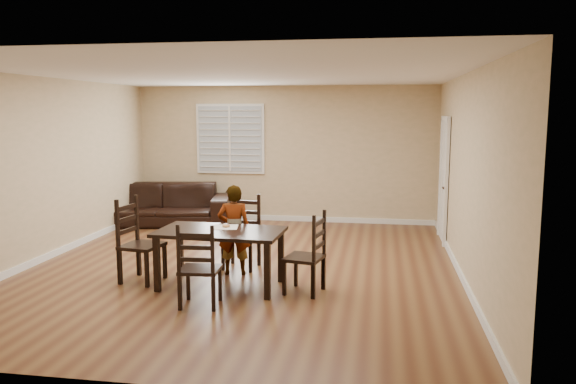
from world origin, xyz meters
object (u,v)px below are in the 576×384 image
at_px(dining_table, 220,237).
at_px(chair_right, 314,257).
at_px(chair_near, 244,233).
at_px(sofa, 160,204).
at_px(chair_left, 133,243).
at_px(donut, 226,226).
at_px(chair_far, 197,271).
at_px(child, 234,230).

distance_m(dining_table, chair_right, 1.20).
height_order(chair_near, sofa, chair_near).
xyz_separation_m(chair_left, donut, (1.23, 0.10, 0.25)).
xyz_separation_m(chair_far, donut, (0.06, 1.00, 0.31)).
bearing_deg(sofa, chair_near, -58.27).
bearing_deg(child, donut, 82.46).
relative_size(chair_left, child, 0.90).
relative_size(chair_right, sofa, 0.37).
distance_m(donut, sofa, 4.18).
distance_m(chair_far, sofa, 5.00).
height_order(chair_far, chair_right, chair_right).
bearing_deg(chair_near, dining_table, -87.48).
relative_size(chair_far, chair_right, 0.97).
relative_size(dining_table, sofa, 0.59).
xyz_separation_m(chair_near, chair_right, (1.13, -1.08, -0.01)).
height_order(chair_near, chair_left, chair_left).
bearing_deg(chair_left, chair_near, -44.54).
distance_m(dining_table, child, 0.56).
distance_m(child, donut, 0.41).
bearing_deg(chair_near, donut, -86.21).
xyz_separation_m(chair_near, chair_far, (-0.08, -1.82, -0.03)).
xyz_separation_m(dining_table, donut, (0.03, 0.17, 0.11)).
bearing_deg(child, chair_right, 143.48).
bearing_deg(chair_far, donut, -97.50).
xyz_separation_m(chair_near, chair_left, (-1.26, -0.92, 0.03)).
xyz_separation_m(dining_table, child, (0.03, 0.56, -0.03)).
distance_m(chair_near, chair_left, 1.56).
bearing_deg(donut, chair_left, -175.44).
height_order(donut, sofa, sofa).
distance_m(dining_table, sofa, 4.30).
xyz_separation_m(dining_table, chair_right, (1.19, -0.08, -0.18)).
height_order(dining_table, donut, donut).
height_order(dining_table, chair_right, chair_right).
bearing_deg(chair_right, dining_table, -81.73).
distance_m(child, sofa, 3.85).
relative_size(dining_table, chair_left, 1.45).
xyz_separation_m(dining_table, sofa, (-2.27, 3.64, -0.24)).
xyz_separation_m(dining_table, chair_left, (-1.20, 0.08, -0.14)).
height_order(chair_far, donut, chair_far).
height_order(chair_far, sofa, chair_far).
distance_m(chair_left, chair_right, 2.39).
bearing_deg(chair_right, chair_left, -81.60).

